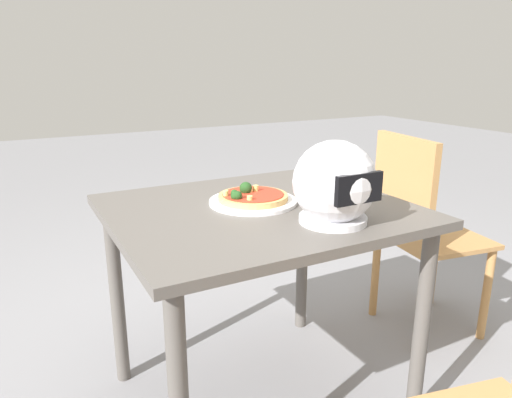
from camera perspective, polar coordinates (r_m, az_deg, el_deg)
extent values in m
plane|color=gray|center=(1.89, 0.33, -22.75)|extent=(14.00, 14.00, 0.00)
cube|color=#5B5651|center=(1.55, 0.37, -1.44)|extent=(0.94, 0.82, 0.03)
cylinder|color=#5B5651|center=(2.15, 5.59, -6.73)|extent=(0.05, 0.05, 0.71)
cylinder|color=#5B5651|center=(1.87, -16.40, -11.14)|extent=(0.05, 0.05, 0.71)
cylinder|color=#5B5651|center=(1.68, 19.26, -14.62)|extent=(0.05, 0.05, 0.71)
cylinder|color=white|center=(1.57, -0.37, -0.30)|extent=(0.29, 0.29, 0.01)
cylinder|color=tan|center=(1.57, -0.37, 0.22)|extent=(0.23, 0.23, 0.02)
cylinder|color=red|center=(1.57, -0.37, 0.59)|extent=(0.20, 0.20, 0.00)
sphere|color=#234C1E|center=(1.51, -2.49, 0.40)|extent=(0.03, 0.03, 0.03)
sphere|color=#234C1E|center=(1.55, -2.63, 0.72)|extent=(0.02, 0.02, 0.02)
sphere|color=#234C1E|center=(1.51, -2.25, 0.40)|extent=(0.03, 0.03, 0.03)
sphere|color=#234C1E|center=(1.58, -1.23, 1.30)|extent=(0.04, 0.04, 0.04)
cylinder|color=#E0D172|center=(1.58, -0.78, 1.07)|extent=(0.03, 0.03, 0.01)
cylinder|color=#E0D172|center=(1.60, -0.03, 1.33)|extent=(0.03, 0.03, 0.02)
cylinder|color=#E0D172|center=(1.50, -0.76, 0.15)|extent=(0.03, 0.03, 0.01)
cylinder|color=#E0D172|center=(1.54, -3.67, 0.70)|extent=(0.02, 0.02, 0.02)
sphere|color=silver|center=(1.38, 9.42, 2.01)|extent=(0.24, 0.24, 0.24)
cylinder|color=silver|center=(1.41, 9.21, -2.38)|extent=(0.20, 0.20, 0.02)
cube|color=black|center=(1.29, 12.28, 1.23)|extent=(0.15, 0.02, 0.08)
cube|color=#B7844C|center=(2.25, 20.56, -4.34)|extent=(0.46, 0.46, 0.02)
cube|color=#B7844C|center=(2.07, 17.25, 1.05)|extent=(0.09, 0.38, 0.45)
cylinder|color=#B7844C|center=(2.56, 20.59, -7.32)|extent=(0.04, 0.04, 0.43)
cylinder|color=#B7844C|center=(2.33, 25.95, -10.25)|extent=(0.04, 0.04, 0.43)
cylinder|color=#B7844C|center=(2.36, 14.16, -8.70)|extent=(0.04, 0.04, 0.43)
cylinder|color=#B7844C|center=(2.12, 19.29, -12.17)|extent=(0.04, 0.04, 0.43)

